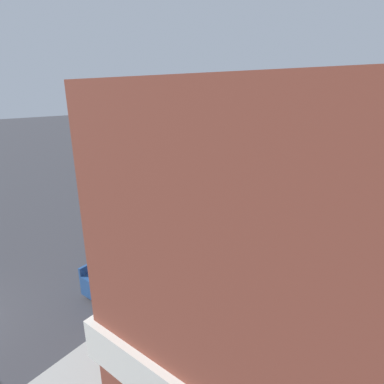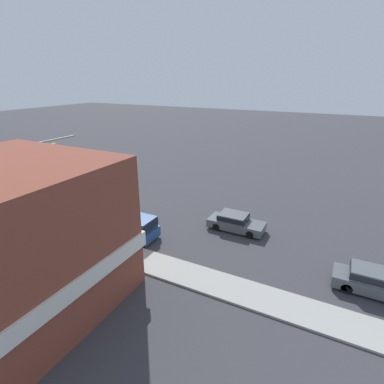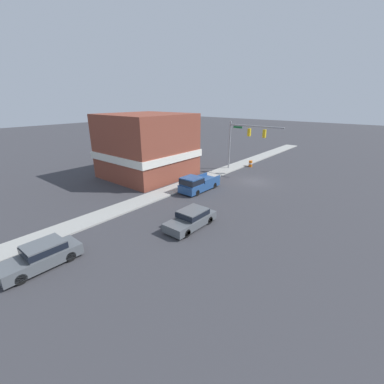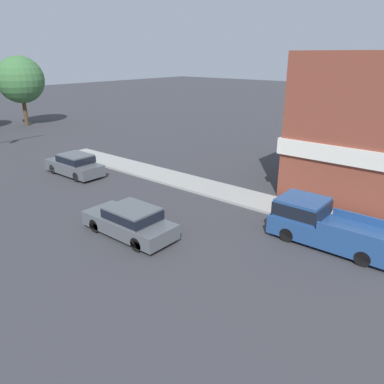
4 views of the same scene
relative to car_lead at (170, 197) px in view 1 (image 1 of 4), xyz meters
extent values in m
cylinder|color=gray|center=(-3.86, 20.25, 2.83)|extent=(0.22, 0.22, 7.15)
cylinder|color=gray|center=(0.15, 20.25, 5.90)|extent=(8.02, 0.18, 0.18)
cube|color=gold|center=(-0.79, 20.25, 5.04)|extent=(0.36, 0.36, 1.05)
sphere|color=red|center=(-0.79, 20.05, 5.35)|extent=(0.22, 0.22, 0.22)
cube|color=gold|center=(1.49, 20.25, 5.04)|extent=(0.36, 0.36, 1.05)
sphere|color=red|center=(1.49, 20.05, 5.35)|extent=(0.22, 0.22, 0.22)
cube|color=#196B38|center=(-2.66, 20.25, 5.61)|extent=(1.40, 0.04, 0.30)
cylinder|color=black|center=(-0.84, 1.56, -0.42)|extent=(0.22, 0.66, 0.66)
cylinder|color=black|center=(0.84, 1.56, -0.42)|extent=(0.22, 0.66, 0.66)
cylinder|color=black|center=(-0.84, -1.35, -0.42)|extent=(0.22, 0.66, 0.66)
cylinder|color=black|center=(0.84, -1.35, -0.42)|extent=(0.22, 0.66, 0.66)
cube|color=#51565B|center=(0.00, 0.11, -0.23)|extent=(1.90, 4.70, 0.68)
cube|color=#51565B|center=(0.00, -0.17, 0.39)|extent=(1.75, 2.25, 0.58)
cube|color=black|center=(0.00, -0.17, 0.39)|extent=(1.77, 2.34, 0.40)
cylinder|color=black|center=(2.96, 11.52, -0.42)|extent=(0.22, 0.66, 0.66)
cylinder|color=black|center=(4.55, 11.52, -0.42)|extent=(0.22, 0.66, 0.66)
cylinder|color=black|center=(2.96, 8.65, -0.42)|extent=(0.22, 0.66, 0.66)
cylinder|color=black|center=(4.55, 8.65, -0.42)|extent=(0.22, 0.66, 0.66)
cube|color=#51565B|center=(3.75, 10.08, -0.20)|extent=(1.81, 4.62, 0.74)
cube|color=#51565B|center=(3.75, 9.81, 0.47)|extent=(1.66, 2.22, 0.60)
cube|color=black|center=(3.75, 9.81, 0.47)|extent=(1.68, 2.31, 0.42)
cylinder|color=black|center=(4.09, -5.89, -0.42)|extent=(0.22, 0.66, 0.66)
cylinder|color=black|center=(5.90, -5.89, -0.42)|extent=(0.22, 0.66, 0.66)
cylinder|color=black|center=(4.09, -9.16, -0.42)|extent=(0.22, 0.66, 0.66)
cylinder|color=black|center=(5.90, -9.16, -0.42)|extent=(0.22, 0.66, 0.66)
cube|color=navy|center=(4.99, -7.53, -0.14)|extent=(2.03, 5.28, 0.85)
cube|color=navy|center=(4.99, -6.09, 0.69)|extent=(1.93, 2.01, 0.82)
cube|color=black|center=(4.99, -6.09, 0.69)|extent=(1.95, 2.09, 0.58)
cube|color=navy|center=(4.04, -8.68, 0.46)|extent=(0.12, 2.98, 0.35)
cube|color=navy|center=(5.95, -8.68, 0.46)|extent=(0.12, 2.98, 0.35)
cube|color=white|center=(-19.48, 20.07, 1.65)|extent=(2.91, 2.91, 4.80)
cone|color=white|center=(-19.48, 20.07, 6.98)|extent=(3.20, 3.20, 5.86)
cylinder|color=#4C3823|center=(-7.72, 30.98, 0.79)|extent=(0.44, 0.44, 3.08)
sphere|color=#3D703D|center=(-7.72, 30.98, 5.04)|extent=(6.02, 6.02, 6.02)
cylinder|color=#4C3823|center=(-2.40, 34.07, 0.99)|extent=(0.44, 0.44, 3.48)
sphere|color=#28562D|center=(-2.40, 34.07, 5.37)|extent=(5.86, 5.86, 5.86)
cylinder|color=#4C3823|center=(5.25, 32.53, 0.49)|extent=(0.44, 0.44, 2.49)
sphere|color=#336633|center=(5.25, 32.53, 3.73)|extent=(4.42, 4.42, 4.42)
camera|label=1|loc=(13.74, -15.73, 7.18)|focal=28.00mm
camera|label=2|loc=(21.77, 7.17, 11.32)|focal=28.00mm
camera|label=3|loc=(-12.07, 14.54, 9.11)|focal=24.00mm
camera|label=4|loc=(-10.30, -12.24, 7.22)|focal=35.00mm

